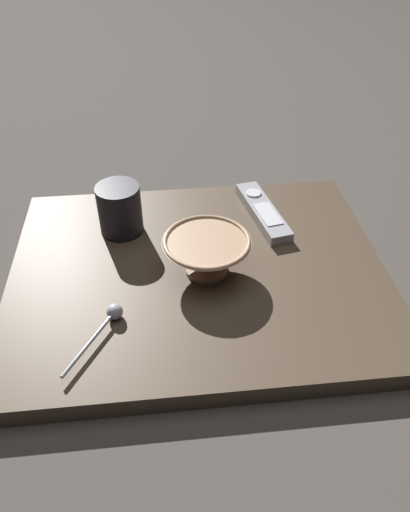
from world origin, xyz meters
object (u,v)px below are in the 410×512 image
object	(u,v)px
coffee_mug	(120,209)
tv_remote_near	(263,212)
cereal_bowl	(207,253)
teaspoon	(110,318)

from	to	relation	value
coffee_mug	tv_remote_near	size ratio (longest dim) A/B	0.48
coffee_mug	tv_remote_near	distance (m)	0.29
cereal_bowl	teaspoon	world-z (taller)	cereal_bowl
coffee_mug	teaspoon	world-z (taller)	coffee_mug
tv_remote_near	coffee_mug	bearing A→B (deg)	3.57
teaspoon	coffee_mug	bearing A→B (deg)	-93.07
tv_remote_near	cereal_bowl	bearing A→B (deg)	49.58
cereal_bowl	tv_remote_near	size ratio (longest dim) A/B	0.76
coffee_mug	teaspoon	distance (m)	0.25
coffee_mug	teaspoon	size ratio (longest dim) A/B	0.74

